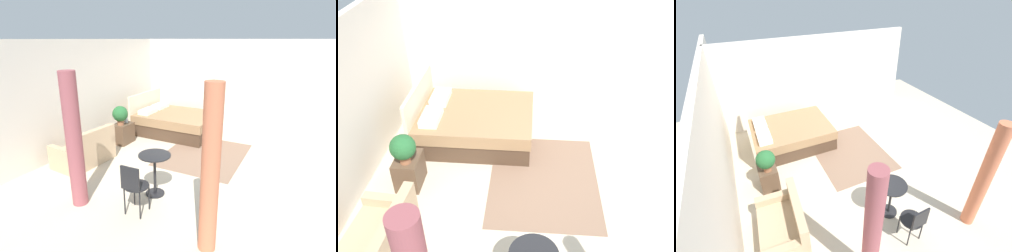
% 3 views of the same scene
% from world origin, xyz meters
% --- Properties ---
extents(ground_plane, '(8.56, 9.13, 0.02)m').
position_xyz_m(ground_plane, '(0.00, 0.00, -0.01)').
color(ground_plane, beige).
extents(wall_back, '(8.56, 0.12, 2.64)m').
position_xyz_m(wall_back, '(0.00, 3.06, 1.32)').
color(wall_back, silver).
rests_on(wall_back, ground).
extents(wall_right, '(0.12, 6.13, 2.64)m').
position_xyz_m(wall_right, '(2.78, 0.00, 1.32)').
color(wall_right, silver).
rests_on(wall_right, ground).
extents(area_rug, '(2.26, 1.79, 0.01)m').
position_xyz_m(area_rug, '(0.34, 0.11, 0.00)').
color(area_rug, '#7F604C').
rests_on(area_rug, ground).
extents(bed, '(1.71, 2.16, 1.11)m').
position_xyz_m(bed, '(1.46, 1.46, 0.32)').
color(bed, '#473323').
rests_on(bed, ground).
extents(couch, '(1.29, 0.84, 0.81)m').
position_xyz_m(couch, '(-1.33, 2.28, 0.27)').
color(couch, tan).
rests_on(couch, ground).
extents(nightstand, '(0.54, 0.39, 0.53)m').
position_xyz_m(nightstand, '(0.09, 2.29, 0.26)').
color(nightstand, brown).
rests_on(nightstand, ground).
extents(potted_plant, '(0.40, 0.40, 0.49)m').
position_xyz_m(potted_plant, '(-0.01, 2.28, 0.81)').
color(potted_plant, '#935B3D').
rests_on(potted_plant, nightstand).
extents(vase, '(0.09, 0.09, 0.24)m').
position_xyz_m(vase, '(0.21, 2.26, 0.65)').
color(vase, silver).
rests_on(vase, nightstand).
extents(balcony_table, '(0.57, 0.57, 0.76)m').
position_xyz_m(balcony_table, '(-1.70, 0.28, 0.52)').
color(balcony_table, black).
rests_on(balcony_table, ground).
extents(cafe_chair_near_window, '(0.41, 0.41, 0.86)m').
position_xyz_m(cafe_chair_near_window, '(-2.37, 0.26, 0.53)').
color(cafe_chair_near_window, black).
rests_on(cafe_chair_near_window, ground).
extents(curtain_left, '(0.23, 0.23, 2.21)m').
position_xyz_m(curtain_left, '(-2.53, -0.99, 1.10)').
color(curtain_left, '#D1704C').
rests_on(curtain_left, ground).
extents(curtain_right, '(0.26, 0.26, 2.21)m').
position_xyz_m(curtain_right, '(-2.53, 1.25, 1.10)').
color(curtain_right, '#994C51').
rests_on(curtain_right, ground).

